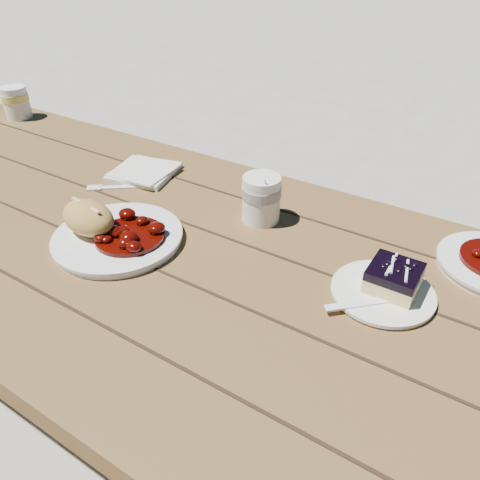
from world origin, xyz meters
The scene contains 12 objects.
ground centered at (0.00, 0.00, 0.00)m, with size 60.00×60.00×0.00m, color #ACA89C.
picnic_table centered at (0.00, 0.00, 0.59)m, with size 2.00×1.55×0.75m.
main_plate centered at (0.00, -0.05, 0.76)m, with size 0.26×0.26×0.02m, color white.
goulash_stew centered at (0.03, -0.04, 0.79)m, with size 0.14×0.14×0.04m, color #460602, non-canonical shape.
bread_roll centered at (-0.05, -0.07, 0.80)m, with size 0.13×0.09×0.07m, color tan.
dessert_plate centered at (0.51, 0.08, 0.76)m, with size 0.17×0.17×0.01m, color white.
blueberry_cake centered at (0.52, 0.09, 0.78)m, with size 0.08×0.08×0.05m.
fork_dessert centered at (0.49, 0.02, 0.76)m, with size 0.03×0.16×0.01m, color white, non-canonical shape.
coffee_cup centered at (0.20, 0.18, 0.80)m, with size 0.08×0.08×0.10m, color white.
napkin_stack centered at (-0.17, 0.21, 0.76)m, with size 0.15×0.15×0.01m, color white.
fork_table centered at (-0.16, 0.13, 0.75)m, with size 0.03×0.16×0.01m, color white, non-canonical shape.
second_cup centered at (-0.81, 0.31, 0.80)m, with size 0.08×0.08×0.10m, color white.
Camera 1 is at (0.64, -0.58, 1.29)m, focal length 35.00 mm.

